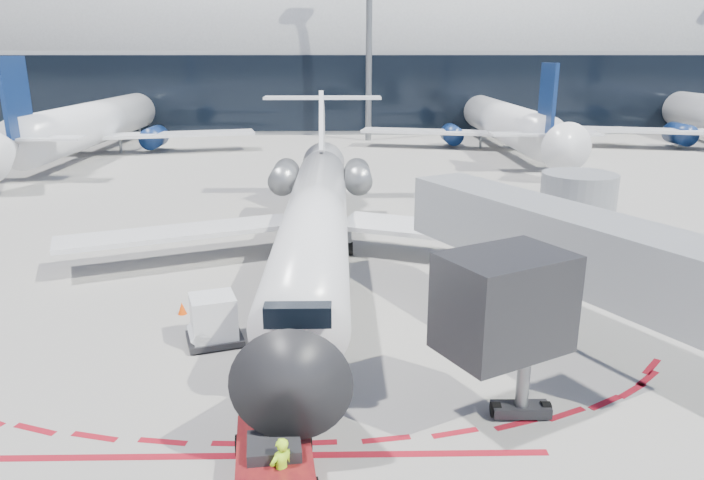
{
  "coord_description": "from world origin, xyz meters",
  "views": [
    {
      "loc": [
        1.76,
        -25.12,
        9.75
      ],
      "look_at": [
        2.24,
        0.98,
        1.94
      ],
      "focal_mm": 32.0,
      "sensor_mm": 36.0,
      "label": 1
    }
  ],
  "objects_px": {
    "regional_jet": "(316,213)",
    "ramp_worker": "(282,470)",
    "pushback_tug": "(275,459)",
    "uld_container": "(214,320)"
  },
  "relations": [
    {
      "from": "regional_jet",
      "to": "ramp_worker",
      "type": "height_order",
      "value": "regional_jet"
    },
    {
      "from": "pushback_tug",
      "to": "ramp_worker",
      "type": "distance_m",
      "value": 0.91
    },
    {
      "from": "regional_jet",
      "to": "ramp_worker",
      "type": "relative_size",
      "value": 18.64
    },
    {
      "from": "regional_jet",
      "to": "uld_container",
      "type": "bearing_deg",
      "value": -111.15
    },
    {
      "from": "pushback_tug",
      "to": "ramp_worker",
      "type": "xyz_separation_m",
      "value": [
        0.25,
        -0.82,
        0.29
      ]
    },
    {
      "from": "pushback_tug",
      "to": "ramp_worker",
      "type": "height_order",
      "value": "ramp_worker"
    },
    {
      "from": "pushback_tug",
      "to": "uld_container",
      "type": "xyz_separation_m",
      "value": [
        -2.82,
        7.31,
        0.35
      ]
    },
    {
      "from": "ramp_worker",
      "to": "uld_container",
      "type": "height_order",
      "value": "uld_container"
    },
    {
      "from": "uld_container",
      "to": "regional_jet",
      "type": "bearing_deg",
      "value": 50.36
    },
    {
      "from": "ramp_worker",
      "to": "uld_container",
      "type": "xyz_separation_m",
      "value": [
        -3.08,
        8.13,
        0.06
      ]
    }
  ]
}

